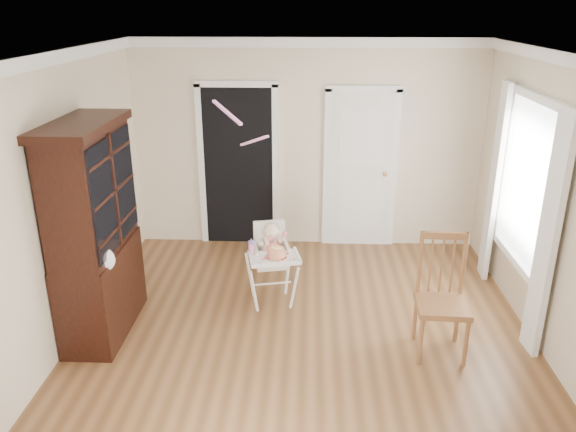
{
  "coord_description": "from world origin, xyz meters",
  "views": [
    {
      "loc": [
        0.04,
        -4.62,
        3.09
      ],
      "look_at": [
        -0.17,
        0.72,
        1.06
      ],
      "focal_mm": 35.0,
      "sensor_mm": 36.0,
      "label": 1
    }
  ],
  "objects_px": {
    "high_chair": "(271,255)",
    "dining_chair": "(442,300)",
    "china_cabinet": "(95,232)",
    "sippy_cup": "(251,247)",
    "cake": "(276,253)"
  },
  "relations": [
    {
      "from": "high_chair",
      "to": "sippy_cup",
      "type": "relative_size",
      "value": 5.21
    },
    {
      "from": "high_chair",
      "to": "china_cabinet",
      "type": "bearing_deg",
      "value": -172.2
    },
    {
      "from": "high_chair",
      "to": "cake",
      "type": "bearing_deg",
      "value": -83.94
    },
    {
      "from": "high_chair",
      "to": "dining_chair",
      "type": "distance_m",
      "value": 1.83
    },
    {
      "from": "cake",
      "to": "china_cabinet",
      "type": "relative_size",
      "value": 0.11
    },
    {
      "from": "cake",
      "to": "dining_chair",
      "type": "height_order",
      "value": "dining_chair"
    },
    {
      "from": "china_cabinet",
      "to": "sippy_cup",
      "type": "bearing_deg",
      "value": 18.25
    },
    {
      "from": "cake",
      "to": "sippy_cup",
      "type": "height_order",
      "value": "sippy_cup"
    },
    {
      "from": "sippy_cup",
      "to": "china_cabinet",
      "type": "relative_size",
      "value": 0.08
    },
    {
      "from": "high_chair",
      "to": "sippy_cup",
      "type": "height_order",
      "value": "high_chair"
    },
    {
      "from": "high_chair",
      "to": "cake",
      "type": "relative_size",
      "value": 4.14
    },
    {
      "from": "high_chair",
      "to": "dining_chair",
      "type": "height_order",
      "value": "dining_chair"
    },
    {
      "from": "sippy_cup",
      "to": "dining_chair",
      "type": "xyz_separation_m",
      "value": [
        1.82,
        -0.72,
        -0.18
      ]
    },
    {
      "from": "dining_chair",
      "to": "high_chair",
      "type": "bearing_deg",
      "value": 155.13
    },
    {
      "from": "dining_chair",
      "to": "china_cabinet",
      "type": "bearing_deg",
      "value": 178.13
    }
  ]
}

